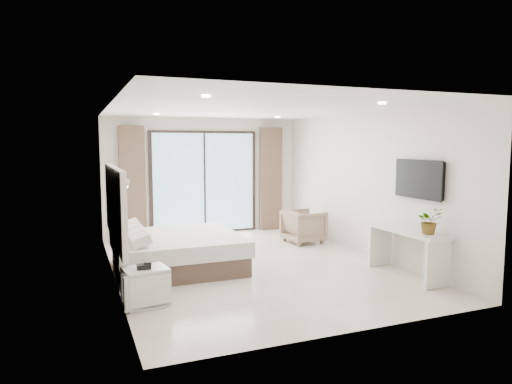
# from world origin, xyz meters

# --- Properties ---
(ground) EXTENTS (6.20, 6.20, 0.00)m
(ground) POSITION_xyz_m (0.00, 0.00, 0.00)
(ground) COLOR beige
(ground) RESTS_ON ground
(room_shell) EXTENTS (4.62, 6.22, 2.72)m
(room_shell) POSITION_xyz_m (-0.20, 0.74, 1.58)
(room_shell) COLOR silver
(room_shell) RESTS_ON ground
(bed) EXTENTS (2.05, 1.96, 0.71)m
(bed) POSITION_xyz_m (-1.28, 0.23, 0.30)
(bed) COLOR brown
(bed) RESTS_ON ground
(nightstand) EXTENTS (0.60, 0.53, 0.49)m
(nightstand) POSITION_xyz_m (-2.02, -1.35, 0.25)
(nightstand) COLOR silver
(nightstand) RESTS_ON ground
(phone) EXTENTS (0.18, 0.15, 0.06)m
(phone) POSITION_xyz_m (-2.04, -1.39, 0.53)
(phone) COLOR black
(phone) RESTS_ON nightstand
(console_desk) EXTENTS (0.47, 1.50, 0.77)m
(console_desk) POSITION_xyz_m (2.04, -1.55, 0.56)
(console_desk) COLOR silver
(console_desk) RESTS_ON ground
(plant) EXTENTS (0.38, 0.42, 0.31)m
(plant) POSITION_xyz_m (2.04, -2.02, 0.92)
(plant) COLOR #33662D
(plant) RESTS_ON console_desk
(armchair) EXTENTS (0.77, 0.81, 0.77)m
(armchair) POSITION_xyz_m (1.69, 1.29, 0.38)
(armchair) COLOR #8D6D5C
(armchair) RESTS_ON ground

